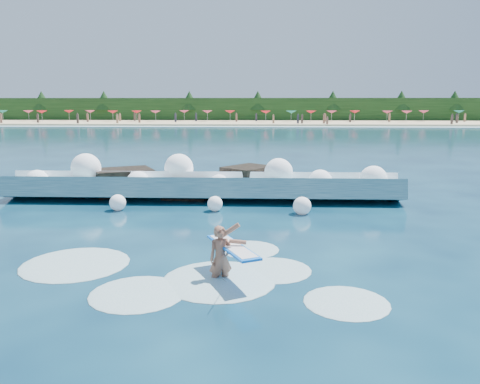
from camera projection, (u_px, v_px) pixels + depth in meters
The scene contains 11 objects.
ground at pixel (187, 244), 13.87m from camera, with size 200.00×200.00×0.00m, color #072138.
beach at pixel (248, 123), 90.36m from camera, with size 140.00×20.00×0.40m, color tan.
wet_band at pixel (247, 127), 79.60m from camera, with size 140.00×5.00×0.08m, color silver.
treeline at pixel (250, 110), 99.74m from camera, with size 140.00×4.00×5.00m, color black.
breaking_wave at pixel (203, 187), 20.38m from camera, with size 16.79×2.67×1.45m.
rock_cluster at pixel (180, 184), 21.28m from camera, with size 8.55×3.34×1.46m.
surfer_with_board at pixel (223, 256), 11.00m from camera, with size 1.40×2.78×1.57m.
wave_spray at pixel (205, 177), 20.19m from camera, with size 15.62×4.41×1.96m.
surf_foam at pixel (179, 275), 11.41m from camera, with size 8.92×5.29×0.14m.
beach_umbrellas at pixel (248, 112), 91.74m from camera, with size 112.17×6.59×0.50m.
beachgoers at pixel (273, 119), 86.96m from camera, with size 105.88×13.36×1.92m.
Camera 1 is at (2.13, -13.25, 4.14)m, focal length 35.00 mm.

